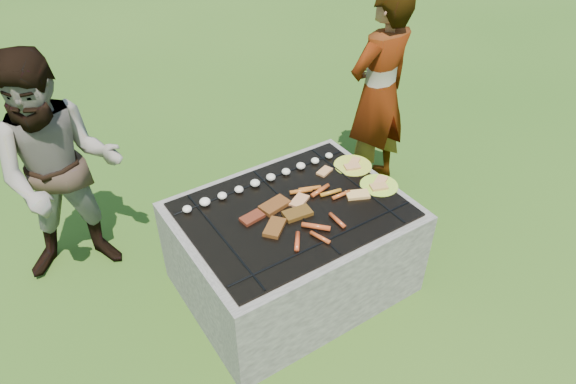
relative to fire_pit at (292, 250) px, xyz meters
name	(u,v)px	position (x,y,z in m)	size (l,w,h in m)	color
lawn	(292,282)	(0.00, 0.00, -0.28)	(60.00, 60.00, 0.00)	#234C13
fire_pit	(292,250)	(0.00, 0.00, 0.00)	(1.30, 1.00, 0.62)	#A1988E
mushrooms	(258,182)	(-0.05, 0.31, 0.35)	(1.05, 0.06, 0.04)	white
pork_slabs	(277,215)	(-0.11, -0.01, 0.34)	(0.38, 0.31, 0.03)	#9D391C
sausages	(318,209)	(0.11, -0.09, 0.34)	(0.55, 0.49, 0.03)	orange
bread_on_grate	(330,192)	(0.27, 0.00, 0.34)	(0.47, 0.41, 0.02)	tan
plate_far	(353,166)	(0.56, 0.15, 0.33)	(0.31, 0.31, 0.03)	yellow
plate_near	(379,185)	(0.56, -0.10, 0.33)	(0.30, 0.30, 0.03)	#FFF13C
cook	(379,93)	(1.14, 0.59, 0.49)	(0.56, 0.37, 1.55)	#A29587
bystander	(61,173)	(-1.03, 0.88, 0.46)	(0.72, 0.56, 1.48)	#9F9685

